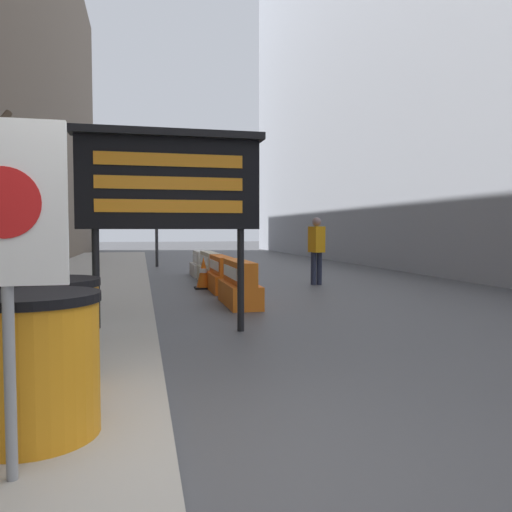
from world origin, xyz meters
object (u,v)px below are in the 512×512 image
barrel_drum_middle (48,335)px  jersey_barrier_white (201,265)px  jersey_barrier_orange_near (239,286)px  jersey_barrier_cream (210,269)px  traffic_cone_near (204,273)px  message_board (170,182)px  pedestrian_worker (316,245)px  warning_sign (5,230)px  traffic_light_near_curb (156,186)px  barrel_drum_foreground (34,364)px  jersey_barrier_orange_far (221,276)px

barrel_drum_middle → jersey_barrier_white: (2.62, 11.51, -0.25)m
jersey_barrier_orange_near → jersey_barrier_cream: bearing=90.0°
jersey_barrier_cream → traffic_cone_near: jersey_barrier_cream is taller
jersey_barrier_cream → jersey_barrier_white: jersey_barrier_cream is taller
message_board → jersey_barrier_orange_near: (1.46, 2.47, -1.75)m
jersey_barrier_orange_near → pedestrian_worker: size_ratio=0.98×
warning_sign → pedestrian_worker: 11.14m
barrel_drum_middle → pedestrian_worker: bearing=57.1°
jersey_barrier_white → traffic_cone_near: (-0.35, -3.49, 0.04)m
jersey_barrier_white → pedestrian_worker: pedestrian_worker is taller
traffic_light_near_curb → pedestrian_worker: size_ratio=2.45×
warning_sign → jersey_barrier_cream: (2.55, 10.99, -1.09)m
barrel_drum_foreground → jersey_barrier_white: bearing=78.5°
warning_sign → barrel_drum_foreground: bearing=89.5°
jersey_barrier_orange_near → jersey_barrier_orange_far: bearing=90.0°
message_board → jersey_barrier_orange_far: (1.46, 4.75, -1.76)m
message_board → pedestrian_worker: 7.06m
barrel_drum_foreground → warning_sign: (-0.01, -0.61, 0.87)m
warning_sign → traffic_light_near_curb: bearing=85.7°
barrel_drum_foreground → jersey_barrier_white: size_ratio=0.58×
message_board → traffic_cone_near: bearing=78.3°
jersey_barrier_cream → warning_sign: bearing=-103.1°
jersey_barrier_cream → message_board: bearing=-102.2°
jersey_barrier_orange_near → jersey_barrier_orange_far: 2.28m
warning_sign → jersey_barrier_white: warning_sign is taller
message_board → jersey_barrier_orange_far: bearing=72.9°
traffic_cone_near → traffic_light_near_curb: size_ratio=0.18×
warning_sign → jersey_barrier_orange_near: bearing=69.1°
jersey_barrier_orange_far → traffic_light_near_curb: size_ratio=0.39×
barrel_drum_middle → jersey_barrier_white: size_ratio=0.58×
pedestrian_worker → warning_sign: bearing=-35.7°
barrel_drum_foreground → traffic_light_near_curb: (1.28, 16.71, 2.58)m
jersey_barrier_white → jersey_barrier_orange_near: bearing=-90.0°
message_board → traffic_cone_near: 5.75m
traffic_cone_near → pedestrian_worker: pedestrian_worker is taller
barrel_drum_middle → pedestrian_worker: size_ratio=0.52×
jersey_barrier_orange_far → message_board: bearing=-107.1°
pedestrian_worker → jersey_barrier_orange_near: bearing=-48.5°
message_board → warning_sign: bearing=-104.4°
barrel_drum_middle → barrel_drum_foreground: bearing=-85.4°
jersey_barrier_orange_far → traffic_light_near_curb: bearing=98.6°
warning_sign → traffic_light_near_curb: 17.45m
barrel_drum_middle → jersey_barrier_orange_far: size_ratio=0.54×
barrel_drum_foreground → message_board: size_ratio=0.33×
jersey_barrier_orange_near → barrel_drum_middle: bearing=-117.1°
jersey_barrier_orange_near → jersey_barrier_orange_far: jersey_barrier_orange_near is taller
jersey_barrier_cream → pedestrian_worker: 3.04m
warning_sign → jersey_barrier_orange_far: 9.39m
jersey_barrier_orange_near → warning_sign: bearing=-110.9°
warning_sign → message_board: size_ratio=0.68×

